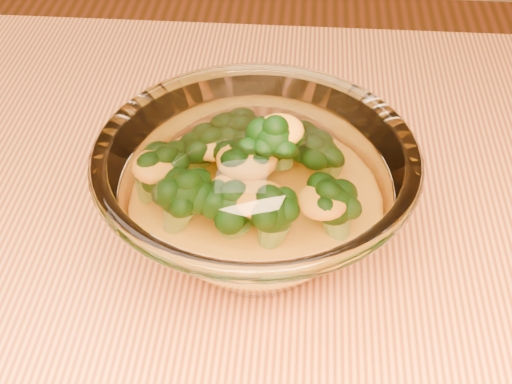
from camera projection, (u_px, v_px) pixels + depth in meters
glass_bowl at (256, 197)px, 0.47m from camera, size 0.21×0.21×0.09m
cheese_sauce at (256, 218)px, 0.49m from camera, size 0.12×0.12×0.03m
broccoli_heap at (249, 177)px, 0.47m from camera, size 0.14×0.12×0.07m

